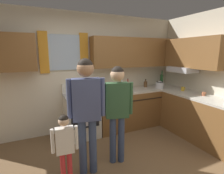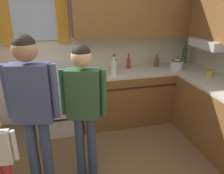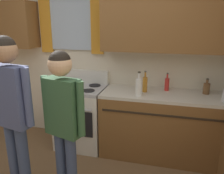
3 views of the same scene
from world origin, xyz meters
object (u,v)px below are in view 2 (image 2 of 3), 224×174
at_px(bottle_oil_amber, 114,65).
at_px(adult_holding_child, 32,100).
at_px(bottle_wine_green, 184,55).
at_px(adult_in_plaid, 84,99).
at_px(bottle_milk_white, 114,68).
at_px(mug_mustard_yellow, 210,74).
at_px(bottle_squat_brown, 157,62).
at_px(stovetop_kettle, 177,64).
at_px(bottle_sauce_red, 129,63).
at_px(stove_oven, 59,102).

xyz_separation_m(bottle_oil_amber, adult_holding_child, (-1.13, -1.19, 0.06)).
distance_m(bottle_wine_green, bottle_oil_amber, 1.36).
bearing_deg(adult_holding_child, adult_in_plaid, 6.42).
distance_m(bottle_milk_white, mug_mustard_yellow, 1.44).
distance_m(bottle_squat_brown, bottle_wine_green, 0.57).
height_order(mug_mustard_yellow, adult_in_plaid, adult_in_plaid).
relative_size(mug_mustard_yellow, adult_holding_child, 0.07).
height_order(bottle_oil_amber, stovetop_kettle, bottle_oil_amber).
bearing_deg(mug_mustard_yellow, bottle_wine_green, 87.97).
relative_size(mug_mustard_yellow, stovetop_kettle, 0.44).
distance_m(bottle_squat_brown, mug_mustard_yellow, 0.89).
xyz_separation_m(bottle_wine_green, adult_holding_child, (-2.48, -1.37, 0.01)).
xyz_separation_m(bottle_sauce_red, bottle_wine_green, (1.06, 0.03, 0.06)).
height_order(stove_oven, adult_holding_child, adult_holding_child).
bearing_deg(bottle_wine_green, stove_oven, -175.51).
relative_size(stove_oven, adult_in_plaid, 0.70).
xyz_separation_m(stove_oven, bottle_wine_green, (2.26, 0.18, 0.58)).
height_order(mug_mustard_yellow, stovetop_kettle, stovetop_kettle).
xyz_separation_m(bottle_wine_green, bottle_oil_amber, (-1.34, -0.17, -0.04)).
bearing_deg(bottle_squat_brown, adult_holding_child, -145.65).
height_order(bottle_milk_white, bottle_oil_amber, bottle_milk_white).
bearing_deg(bottle_oil_amber, adult_holding_child, -133.51).
relative_size(bottle_oil_amber, mug_mustard_yellow, 2.38).
bearing_deg(bottle_squat_brown, adult_in_plaid, -138.45).
bearing_deg(stove_oven, stovetop_kettle, -3.85).
bearing_deg(stove_oven, bottle_wine_green, 4.49).
height_order(stovetop_kettle, adult_in_plaid, adult_in_plaid).
xyz_separation_m(bottle_oil_amber, adult_in_plaid, (-0.63, -1.14, -0.02)).
bearing_deg(bottle_sauce_red, adult_in_plaid, -125.57).
relative_size(bottle_oil_amber, adult_in_plaid, 0.18).
bearing_deg(mug_mustard_yellow, bottle_milk_white, 163.59).
bearing_deg(adult_holding_child, stove_oven, 79.64).
xyz_separation_m(stove_oven, bottle_oil_amber, (0.92, 0.01, 0.54)).
distance_m(stovetop_kettle, adult_in_plaid, 1.94).
xyz_separation_m(bottle_squat_brown, adult_holding_child, (-1.92, -1.31, 0.09)).
height_order(bottle_milk_white, mug_mustard_yellow, bottle_milk_white).
bearing_deg(stove_oven, bottle_milk_white, -12.04).
height_order(bottle_sauce_red, mug_mustard_yellow, bottle_sauce_red).
height_order(stove_oven, bottle_oil_amber, bottle_oil_amber).
distance_m(bottle_squat_brown, bottle_oil_amber, 0.79).
relative_size(bottle_sauce_red, bottle_oil_amber, 0.86).
relative_size(bottle_sauce_red, mug_mustard_yellow, 2.04).
relative_size(stove_oven, bottle_sauce_red, 4.48).
bearing_deg(bottle_sauce_red, stove_oven, -173.10).
relative_size(bottle_squat_brown, bottle_oil_amber, 0.72).
bearing_deg(bottle_wine_green, stovetop_kettle, -135.78).
distance_m(bottle_sauce_red, adult_holding_child, 1.95).
xyz_separation_m(bottle_oil_amber, stovetop_kettle, (1.03, -0.14, -0.01)).
relative_size(bottle_milk_white, bottle_squat_brown, 1.53).
xyz_separation_m(stove_oven, stovetop_kettle, (1.94, -0.13, 0.53)).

